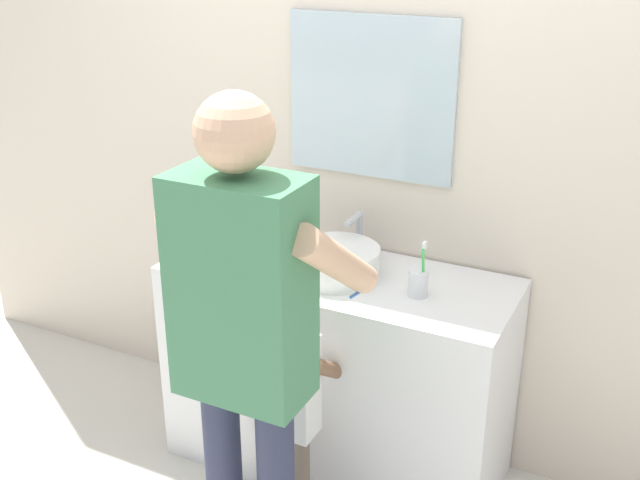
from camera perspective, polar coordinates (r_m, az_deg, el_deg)
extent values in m
cube|color=beige|center=(2.98, 4.08, 8.50)|extent=(4.40, 0.08, 2.70)
cube|color=silver|center=(2.91, 3.74, 10.45)|extent=(0.66, 0.02, 0.60)
cube|color=white|center=(3.08, 1.26, -9.71)|extent=(1.31, 0.54, 0.86)
cylinder|color=white|center=(2.83, 1.18, -1.63)|extent=(0.33, 0.33, 0.11)
cylinder|color=silver|center=(2.83, 1.18, -1.53)|extent=(0.27, 0.27, 0.09)
cylinder|color=#B7BABF|center=(3.00, 2.93, 0.48)|extent=(0.03, 0.03, 0.18)
cylinder|color=#B7BABF|center=(2.92, 2.49, 1.54)|extent=(0.02, 0.12, 0.02)
cylinder|color=#B7BABF|center=(3.05, 1.70, -0.42)|extent=(0.04, 0.04, 0.05)
cylinder|color=#B7BABF|center=(3.00, 4.13, -0.89)|extent=(0.04, 0.04, 0.05)
cylinder|color=silver|center=(2.71, 7.25, -3.18)|extent=(0.07, 0.07, 0.09)
cylinder|color=green|center=(2.69, 7.62, -2.24)|extent=(0.01, 0.04, 0.17)
cube|color=white|center=(2.65, 7.73, -0.38)|extent=(0.01, 0.02, 0.02)
cylinder|color=#6B5B4C|center=(2.93, -3.35, -16.82)|extent=(0.07, 0.07, 0.43)
cube|color=white|center=(2.67, -2.53, -10.52)|extent=(0.21, 0.12, 0.37)
sphere|color=brown|center=(2.54, -2.63, -5.66)|extent=(0.12, 0.12, 0.12)
cylinder|color=brown|center=(2.78, -3.71, -8.35)|extent=(0.05, 0.26, 0.20)
cylinder|color=brown|center=(2.68, 0.72, -9.53)|extent=(0.05, 0.26, 0.20)
cube|color=#427F56|center=(2.19, -5.83, -3.67)|extent=(0.39, 0.22, 0.67)
sphere|color=#D8A884|center=(2.03, -6.34, 7.92)|extent=(0.22, 0.22, 0.22)
cylinder|color=#D8A884|center=(2.41, -7.95, 0.29)|extent=(0.09, 0.47, 0.37)
cylinder|color=#D8A884|center=(2.22, 1.20, -1.59)|extent=(0.09, 0.47, 0.37)
cylinder|color=blue|center=(2.44, 2.96, -3.84)|extent=(0.01, 0.14, 0.03)
cube|color=white|center=(2.49, 3.66, -2.90)|extent=(0.01, 0.02, 0.02)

